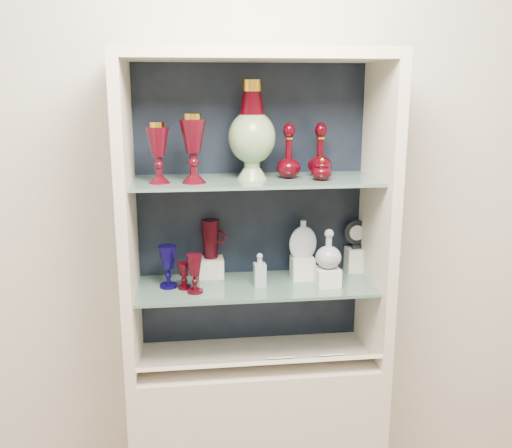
{
  "coord_description": "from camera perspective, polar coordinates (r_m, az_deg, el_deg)",
  "views": [
    {
      "loc": [
        -0.26,
        -0.56,
        1.81
      ],
      "look_at": [
        0.0,
        1.53,
        1.3
      ],
      "focal_mm": 40.0,
      "sensor_mm": 36.0,
      "label": 1
    }
  ],
  "objects": [
    {
      "name": "wall_back",
      "position": [
        2.36,
        -0.66,
        3.6
      ],
      "size": [
        3.5,
        0.02,
        2.8
      ],
      "primitive_type": "cube",
      "color": "beige",
      "rests_on": "ground"
    },
    {
      "name": "cabinet_base",
      "position": [
        2.55,
        0.0,
        -20.63
      ],
      "size": [
        1.0,
        0.4,
        0.75
      ],
      "primitive_type": "cube",
      "color": "beige",
      "rests_on": "ground"
    },
    {
      "name": "cabinet_back_panel",
      "position": [
        2.35,
        -0.57,
        1.68
      ],
      "size": [
        0.98,
        0.02,
        1.15
      ],
      "primitive_type": "cube",
      "color": "black",
      "rests_on": "cabinet_base"
    },
    {
      "name": "cabinet_side_left",
      "position": [
        2.16,
        -12.74,
        0.28
      ],
      "size": [
        0.04,
        0.4,
        1.15
      ],
      "primitive_type": "cube",
      "color": "beige",
      "rests_on": "cabinet_base"
    },
    {
      "name": "cabinet_side_right",
      "position": [
        2.27,
        12.1,
        0.96
      ],
      "size": [
        0.04,
        0.4,
        1.15
      ],
      "primitive_type": "cube",
      "color": "beige",
      "rests_on": "cabinet_base"
    },
    {
      "name": "cabinet_top_cap",
      "position": [
        2.11,
        0.0,
        16.58
      ],
      "size": [
        1.0,
        0.4,
        0.04
      ],
      "primitive_type": "cube",
      "color": "beige",
      "rests_on": "cabinet_side_left"
    },
    {
      "name": "shelf_lower",
      "position": [
        2.26,
        -0.06,
        -6.19
      ],
      "size": [
        0.92,
        0.34,
        0.01
      ],
      "primitive_type": "cube",
      "color": "slate",
      "rests_on": "cabinet_side_left"
    },
    {
      "name": "shelf_upper",
      "position": [
        2.16,
        -0.07,
        4.36
      ],
      "size": [
        0.92,
        0.34,
        0.01
      ],
      "primitive_type": "cube",
      "color": "slate",
      "rests_on": "cabinet_side_left"
    },
    {
      "name": "label_ledge",
      "position": [
        2.25,
        0.35,
        -13.65
      ],
      "size": [
        0.92,
        0.17,
        0.09
      ],
      "primitive_type": "cube",
      "rotation": [
        -0.44,
        0.0,
        0.0
      ],
      "color": "beige",
      "rests_on": "cabinet_base"
    },
    {
      "name": "label_card_0",
      "position": [
        2.29,
        7.44,
        -12.82
      ],
      "size": [
        0.1,
        0.06,
        0.03
      ],
      "primitive_type": "cube",
      "rotation": [
        -0.44,
        0.0,
        0.0
      ],
      "color": "white",
      "rests_on": "label_ledge"
    },
    {
      "name": "label_card_1",
      "position": [
        2.25,
        2.47,
        -13.19
      ],
      "size": [
        0.1,
        0.06,
        0.03
      ],
      "primitive_type": "cube",
      "rotation": [
        -0.44,
        0.0,
        0.0
      ],
      "color": "white",
      "rests_on": "label_ledge"
    },
    {
      "name": "pedestal_lamp_left",
      "position": [
        2.08,
        -9.75,
        7.02
      ],
      "size": [
        0.1,
        0.1,
        0.22
      ],
      "primitive_type": null,
      "rotation": [
        0.0,
        0.0,
        -0.15
      ],
      "color": "#440711",
      "rests_on": "shelf_upper"
    },
    {
      "name": "pedestal_lamp_right",
      "position": [
        2.07,
        -6.3,
        7.5
      ],
      "size": [
        0.12,
        0.12,
        0.25
      ],
      "primitive_type": null,
      "rotation": [
        0.0,
        0.0,
        0.27
      ],
      "color": "#440711",
      "rests_on": "shelf_upper"
    },
    {
      "name": "enamel_urn",
      "position": [
        2.14,
        -0.41,
        9.36
      ],
      "size": [
        0.23,
        0.23,
        0.36
      ],
      "primitive_type": null,
      "rotation": [
        0.0,
        0.0,
        -0.36
      ],
      "color": "#0B4828",
      "rests_on": "shelf_upper"
    },
    {
      "name": "ruby_decanter_a",
      "position": [
        2.16,
        3.3,
        7.64
      ],
      "size": [
        0.1,
        0.1,
        0.23
      ],
      "primitive_type": null,
      "rotation": [
        0.0,
        0.0,
        0.12
      ],
      "color": "#400109",
      "rests_on": "shelf_upper"
    },
    {
      "name": "ruby_decanter_b",
      "position": [
        2.23,
        6.45,
        7.57
      ],
      "size": [
        0.1,
        0.1,
        0.22
      ],
      "primitive_type": null,
      "rotation": [
        0.0,
        0.0,
        -0.08
      ],
      "color": "#400109",
      "rests_on": "shelf_upper"
    },
    {
      "name": "lidded_bowl",
      "position": [
        2.13,
        6.59,
        5.53
      ],
      "size": [
        0.09,
        0.09,
        0.09
      ],
      "primitive_type": null,
      "rotation": [
        0.0,
        0.0,
        -0.23
      ],
      "color": "#400109",
      "rests_on": "shelf_upper"
    },
    {
      "name": "cobalt_goblet",
      "position": [
        2.23,
        -8.8,
        -4.23
      ],
      "size": [
        0.07,
        0.07,
        0.17
      ],
      "primitive_type": null,
      "rotation": [
        0.0,
        0.0,
        -0.06
      ],
      "color": "#090240",
      "rests_on": "shelf_lower"
    },
    {
      "name": "ruby_goblet_tall",
      "position": [
        2.16,
        -6.15,
        -4.98
      ],
      "size": [
        0.07,
        0.07,
        0.15
      ],
      "primitive_type": null,
      "rotation": [
        0.0,
        0.0,
        -0.13
      ],
      "color": "#440711",
      "rests_on": "shelf_lower"
    },
    {
      "name": "ruby_goblet_small",
      "position": [
        2.21,
        -7.2,
        -5.17
      ],
      "size": [
        0.06,
        0.06,
        0.1
      ],
      "primitive_type": null,
      "rotation": [
        0.0,
        0.0,
        0.05
      ],
      "color": "#400109",
      "rests_on": "shelf_lower"
    },
    {
      "name": "riser_ruby_pitcher",
      "position": [
        2.35,
        -4.51,
        -4.3
      ],
      "size": [
        0.1,
        0.1,
        0.08
      ],
      "primitive_type": "cube",
      "color": "silver",
      "rests_on": "shelf_lower"
    },
    {
      "name": "ruby_pitcher",
      "position": [
        2.32,
        -4.57,
        -1.5
      ],
      "size": [
        0.14,
        0.11,
        0.16
      ],
      "primitive_type": null,
      "rotation": [
        0.0,
        0.0,
        -0.35
      ],
      "color": "#440711",
      "rests_on": "riser_ruby_pitcher"
    },
    {
      "name": "clear_square_bottle",
      "position": [
        2.22,
        0.38,
        -4.58
      ],
      "size": [
        0.05,
        0.05,
        0.13
      ],
      "primitive_type": null,
      "rotation": [
        0.0,
        0.0,
        0.05
      ],
      "color": "#92A0AA",
      "rests_on": "shelf_lower"
    },
    {
      "name": "riser_flat_flask",
      "position": [
        2.32,
        4.66,
        -4.39
      ],
      "size": [
        0.09,
        0.09,
        0.09
      ],
      "primitive_type": "cube",
      "color": "silver",
      "rests_on": "shelf_lower"
    },
    {
      "name": "flat_flask",
      "position": [
        2.29,
        4.72,
        -1.44
      ],
      "size": [
        0.12,
        0.05,
        0.16
      ],
      "primitive_type": null,
      "rotation": [
        0.0,
        0.0,
        0.07
      ],
      "color": "#B2BDC9",
      "rests_on": "riser_flat_flask"
    },
    {
      "name": "riser_clear_round_decanter",
      "position": [
        2.26,
        7.19,
        -5.25
      ],
      "size": [
        0.09,
        0.09,
        0.07
      ],
      "primitive_type": "cube",
      "color": "silver",
      "rests_on": "shelf_lower"
    },
    {
      "name": "clear_round_decanter",
      "position": [
        2.22,
        7.27,
        -2.57
      ],
      "size": [
        0.12,
        0.12,
        0.15
      ],
      "primitive_type": null,
      "rotation": [
        0.0,
        0.0,
        -0.22
      ],
      "color": "#92A0AA",
      "rests_on": "riser_clear_round_decanter"
    },
    {
      "name": "riser_cameo_medallion",
      "position": [
        2.44,
        9.92,
        -3.52
      ],
      "size": [
        0.08,
        0.08,
        0.1
      ],
      "primitive_type": "cube",
      "color": "silver",
      "rests_on": "shelf_lower"
    },
    {
      "name": "cameo_medallion",
      "position": [
        2.41,
        10.03,
        -0.97
      ],
      "size": [
        0.11,
        0.04,
        0.12
      ],
      "primitive_type": null,
      "rotation": [
        0.0,
        0.0,
        0.0
      ],
      "color": "black",
      "rests_on": "riser_cameo_medallion"
    }
  ]
}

